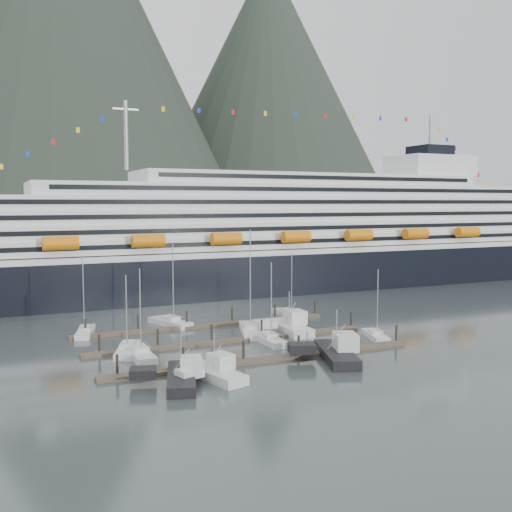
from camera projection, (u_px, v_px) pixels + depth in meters
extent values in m
plane|color=#414C4C|center=(267.00, 343.00, 97.11)|extent=(1600.00, 1600.00, 0.00)
cone|color=#212C21|center=(62.00, 46.00, 604.25)|extent=(400.00, 400.00, 420.00)
cone|color=#212C21|center=(268.00, 99.00, 768.99)|extent=(360.00, 360.00, 360.00)
cube|color=black|center=(262.00, 274.00, 156.92)|extent=(210.00, 28.00, 12.00)
cube|color=silver|center=(262.00, 249.00, 156.33)|extent=(205.80, 27.44, 1.50)
cube|color=silver|center=(279.00, 239.00, 158.18)|extent=(185.00, 26.00, 3.20)
cube|color=black|center=(303.00, 241.00, 146.36)|extent=(175.75, 0.20, 1.00)
cube|color=silver|center=(286.00, 227.00, 158.72)|extent=(180.00, 25.00, 3.20)
cube|color=black|center=(309.00, 228.00, 147.35)|extent=(171.00, 0.20, 1.00)
cube|color=silver|center=(292.00, 214.00, 159.27)|extent=(172.00, 24.00, 3.20)
cube|color=black|center=(315.00, 215.00, 148.35)|extent=(163.40, 0.20, 1.00)
cube|color=silver|center=(299.00, 202.00, 159.81)|extent=(160.00, 23.00, 3.20)
cube|color=black|center=(321.00, 202.00, 149.35)|extent=(152.00, 0.20, 1.00)
cube|color=silver|center=(306.00, 191.00, 160.36)|extent=(140.00, 22.00, 3.00)
cube|color=black|center=(327.00, 190.00, 150.35)|extent=(133.00, 0.20, 1.00)
cube|color=silver|center=(312.00, 180.00, 160.93)|extent=(95.00, 20.00, 3.00)
cube|color=black|center=(332.00, 178.00, 151.82)|extent=(90.25, 0.20, 1.00)
cube|color=silver|center=(429.00, 167.00, 177.17)|extent=(22.00, 16.00, 6.00)
cube|color=black|center=(430.00, 151.00, 176.76)|extent=(10.00, 10.00, 3.00)
cylinder|color=gray|center=(126.00, 135.00, 139.26)|extent=(1.00, 1.00, 16.00)
cylinder|color=gray|center=(430.00, 132.00, 176.27)|extent=(0.80, 0.80, 10.00)
cylinder|color=orange|center=(61.00, 243.00, 120.76)|extent=(7.00, 2.80, 2.80)
cylinder|color=orange|center=(148.00, 241.00, 128.25)|extent=(7.00, 2.80, 2.80)
cylinder|color=orange|center=(226.00, 239.00, 135.74)|extent=(7.00, 2.80, 2.80)
cylinder|color=orange|center=(296.00, 237.00, 143.23)|extent=(7.00, 2.80, 2.80)
cylinder|color=orange|center=(359.00, 235.00, 150.72)|extent=(7.00, 2.80, 2.80)
cylinder|color=orange|center=(416.00, 234.00, 158.21)|extent=(7.00, 2.80, 2.80)
cylinder|color=orange|center=(467.00, 232.00, 165.70)|extent=(7.00, 2.80, 2.80)
cube|color=#4C3F31|center=(266.00, 359.00, 85.96)|extent=(48.00, 2.00, 0.50)
cylinder|color=black|center=(117.00, 366.00, 78.11)|extent=(0.36, 0.36, 3.20)
cylinder|color=black|center=(183.00, 359.00, 81.85)|extent=(0.36, 0.36, 3.20)
cylinder|color=black|center=(243.00, 352.00, 85.60)|extent=(0.36, 0.36, 3.20)
cylinder|color=black|center=(299.00, 346.00, 89.34)|extent=(0.36, 0.36, 3.20)
cylinder|color=black|center=(349.00, 340.00, 93.09)|extent=(0.36, 0.36, 3.20)
cylinder|color=black|center=(396.00, 335.00, 96.84)|extent=(0.36, 0.36, 3.20)
cube|color=#4C3F31|center=(231.00, 341.00, 97.72)|extent=(48.00, 2.00, 0.50)
cylinder|color=black|center=(99.00, 345.00, 89.87)|extent=(0.36, 0.36, 3.20)
cylinder|color=black|center=(158.00, 339.00, 93.62)|extent=(0.36, 0.36, 3.20)
cylinder|color=black|center=(212.00, 334.00, 97.36)|extent=(0.36, 0.36, 3.20)
cylinder|color=black|center=(262.00, 329.00, 101.11)|extent=(0.36, 0.36, 3.20)
cylinder|color=black|center=(308.00, 325.00, 104.85)|extent=(0.36, 0.36, 3.20)
cylinder|color=black|center=(351.00, 320.00, 108.60)|extent=(0.36, 0.36, 3.20)
cube|color=#4C3F31|center=(204.00, 326.00, 109.48)|extent=(48.00, 2.00, 0.50)
cylinder|color=black|center=(85.00, 328.00, 101.63)|extent=(0.36, 0.36, 3.20)
cylinder|color=black|center=(138.00, 324.00, 105.38)|extent=(0.36, 0.36, 3.20)
cylinder|color=black|center=(187.00, 320.00, 109.12)|extent=(0.36, 0.36, 3.20)
cylinder|color=black|center=(232.00, 316.00, 112.87)|extent=(0.36, 0.36, 3.20)
cylinder|color=black|center=(275.00, 312.00, 116.62)|extent=(0.36, 0.36, 3.20)
cylinder|color=black|center=(315.00, 309.00, 120.36)|extent=(0.36, 0.36, 3.20)
cube|color=silver|center=(128.00, 352.00, 90.47)|extent=(6.19, 10.09, 1.52)
cube|color=silver|center=(128.00, 345.00, 90.38)|extent=(3.26, 3.97, 0.87)
cylinder|color=gray|center=(126.00, 312.00, 88.94)|extent=(0.17, 0.17, 11.06)
cube|color=silver|center=(139.00, 355.00, 88.25)|extent=(2.82, 10.85, 1.52)
cube|color=silver|center=(139.00, 349.00, 88.16)|extent=(2.17, 3.80, 0.87)
cylinder|color=gray|center=(140.00, 311.00, 86.65)|extent=(0.17, 0.17, 12.29)
cube|color=silver|center=(269.00, 341.00, 97.40)|extent=(2.80, 9.95, 1.46)
cube|color=silver|center=(269.00, 335.00, 97.31)|extent=(2.12, 3.49, 0.84)
cylinder|color=gray|center=(271.00, 300.00, 95.88)|extent=(0.17, 0.17, 12.27)
cube|color=silver|center=(250.00, 332.00, 104.21)|extent=(6.81, 12.65, 1.57)
cube|color=silver|center=(250.00, 326.00, 104.12)|extent=(3.54, 4.83, 0.90)
cylinder|color=gray|center=(250.00, 280.00, 102.14)|extent=(0.18, 0.18, 17.13)
cube|color=silver|center=(85.00, 333.00, 103.11)|extent=(4.89, 9.78, 1.33)
cube|color=silver|center=(85.00, 328.00, 103.03)|extent=(2.71, 3.70, 0.76)
cylinder|color=gray|center=(83.00, 293.00, 101.54)|extent=(0.15, 0.15, 13.02)
cube|color=silver|center=(170.00, 324.00, 110.91)|extent=(6.37, 10.58, 1.59)
cube|color=silver|center=(170.00, 318.00, 110.81)|extent=(3.39, 4.14, 0.91)
cylinder|color=gray|center=(173.00, 283.00, 109.49)|extent=(0.18, 0.18, 14.15)
cube|color=silver|center=(289.00, 314.00, 120.35)|extent=(3.67, 9.79, 1.27)
cube|color=silver|center=(289.00, 311.00, 120.28)|extent=(2.26, 3.56, 0.73)
cylinder|color=gray|center=(292.00, 283.00, 118.96)|extent=(0.15, 0.15, 11.96)
cube|color=silver|center=(375.00, 337.00, 100.37)|extent=(4.80, 8.67, 1.30)
cube|color=silver|center=(375.00, 332.00, 100.30)|extent=(2.64, 3.34, 0.74)
cylinder|color=gray|center=(378.00, 302.00, 99.01)|extent=(0.15, 0.15, 10.92)
cube|color=black|center=(181.00, 380.00, 75.50)|extent=(7.03, 12.93, 1.92)
cube|color=black|center=(143.00, 373.00, 74.79)|extent=(3.93, 3.59, 1.15)
cube|color=silver|center=(191.00, 366.00, 75.49)|extent=(3.68, 4.37, 2.11)
cube|color=black|center=(191.00, 360.00, 75.42)|extent=(3.43, 4.08, 0.48)
cylinder|color=gray|center=(181.00, 353.00, 75.18)|extent=(0.15, 0.15, 4.80)
cube|color=silver|center=(214.00, 376.00, 77.36)|extent=(5.97, 10.74, 1.86)
cube|color=silver|center=(189.00, 373.00, 74.76)|extent=(3.65, 3.02, 1.11)
cube|color=silver|center=(221.00, 361.00, 77.86)|extent=(3.33, 3.65, 2.04)
cube|color=black|center=(221.00, 356.00, 77.79)|extent=(3.10, 3.41, 0.46)
cylinder|color=gray|center=(214.00, 351.00, 77.06)|extent=(0.15, 0.15, 4.64)
cube|color=black|center=(336.00, 357.00, 87.00)|extent=(8.14, 13.98, 2.23)
cube|color=black|center=(302.00, 348.00, 86.36)|extent=(4.55, 4.02, 1.34)
cube|color=silver|center=(345.00, 342.00, 86.94)|extent=(4.26, 4.82, 2.46)
cube|color=black|center=(346.00, 336.00, 86.86)|extent=(3.96, 4.49, 0.56)
cylinder|color=gray|center=(337.00, 329.00, 86.63)|extent=(0.18, 0.18, 5.59)
cube|color=silver|center=(289.00, 330.00, 105.36)|extent=(4.51, 12.31, 2.21)
cube|color=silver|center=(265.00, 324.00, 103.50)|extent=(3.87, 2.84, 1.32)
cube|color=silver|center=(295.00, 317.00, 105.62)|extent=(3.25, 3.78, 2.43)
cube|color=black|center=(295.00, 312.00, 105.54)|extent=(3.02, 3.52, 0.55)
cylinder|color=gray|center=(289.00, 307.00, 105.00)|extent=(0.18, 0.18, 5.52)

